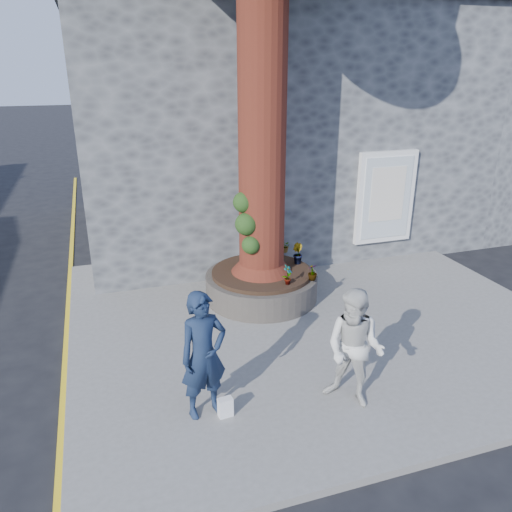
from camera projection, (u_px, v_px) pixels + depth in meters
name	position (u px, v px, depth m)	size (l,w,h in m)	color
ground	(255.00, 359.00, 8.46)	(120.00, 120.00, 0.00)	black
pavement	(312.00, 316.00, 9.76)	(9.00, 8.00, 0.12)	slate
yellow_line	(66.00, 359.00, 8.46)	(0.10, 30.00, 0.01)	yellow
stone_shop	(260.00, 120.00, 14.42)	(10.30, 8.30, 6.30)	#444648
neighbour_shop	(485.00, 117.00, 16.80)	(6.00, 8.00, 6.00)	#444648
planter	(262.00, 284.00, 10.32)	(2.30, 2.30, 0.60)	black
man	(204.00, 355.00, 6.67)	(0.67, 0.44, 1.83)	#16233D
woman	(355.00, 349.00, 6.91)	(0.85, 0.66, 1.75)	silver
shopping_bag	(225.00, 407.00, 6.87)	(0.20, 0.12, 0.28)	white
plant_a	(288.00, 275.00, 9.50)	(0.21, 0.14, 0.40)	gray
plant_b	(297.00, 254.00, 10.52)	(0.24, 0.23, 0.44)	gray
plant_c	(313.00, 272.00, 9.72)	(0.18, 0.18, 0.32)	gray
plant_d	(285.00, 246.00, 11.15)	(0.26, 0.23, 0.28)	gray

